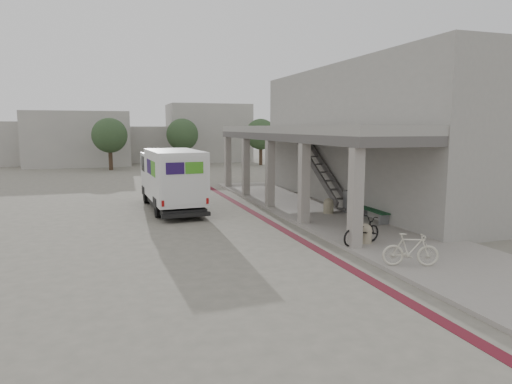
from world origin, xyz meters
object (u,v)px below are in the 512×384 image
object	(u,v)px
fedex_truck	(171,178)
bicycle_cream	(411,250)
bench	(373,213)
bicycle_black	(361,231)
utility_cabinet	(351,202)

from	to	relation	value
fedex_truck	bicycle_cream	world-z (taller)	fedex_truck
bench	bicycle_black	size ratio (longest dim) A/B	1.14
fedex_truck	bench	bearing A→B (deg)	-40.26
utility_cabinet	bicycle_cream	size ratio (longest dim) A/B	0.64
bicycle_black	bench	bearing A→B (deg)	-56.56
bench	utility_cabinet	world-z (taller)	utility_cabinet
bench	utility_cabinet	distance (m)	1.85
bicycle_black	bicycle_cream	bearing A→B (deg)	161.91
fedex_truck	bicycle_cream	xyz separation A→B (m)	(4.99, -11.59, -0.96)
bicycle_cream	utility_cabinet	bearing A→B (deg)	3.69
utility_cabinet	bicycle_black	distance (m)	5.64
fedex_truck	utility_cabinet	world-z (taller)	fedex_truck
bicycle_black	bicycle_cream	distance (m)	2.55
fedex_truck	utility_cabinet	distance (m)	8.52
bicycle_black	fedex_truck	bearing A→B (deg)	10.27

